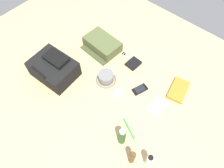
% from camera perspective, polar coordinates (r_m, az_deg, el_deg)
% --- Properties ---
extents(ground_plane, '(2.64, 2.02, 0.02)m').
position_cam_1_polar(ground_plane, '(1.60, -0.00, -0.99)').
color(ground_plane, tan).
rests_on(ground_plane, ground).
extents(backpack, '(0.34, 0.27, 0.17)m').
position_cam_1_polar(backpack, '(1.66, -15.41, 4.12)').
color(backpack, black).
rests_on(backpack, ground_plane).
extents(toiletry_pouch, '(0.30, 0.24, 0.09)m').
position_cam_1_polar(toiletry_pouch, '(1.79, -2.69, 10.63)').
color(toiletry_pouch, '#47512D').
rests_on(toiletry_pouch, ground_plane).
extents(bucket_hat, '(0.16, 0.16, 0.07)m').
position_cam_1_polar(bucket_hat, '(1.60, -1.63, 1.75)').
color(bucket_hat, slate).
rests_on(bucket_hat, ground_plane).
extents(toothpaste_tube, '(0.04, 0.04, 0.14)m').
position_cam_1_polar(toothpaste_tube, '(1.34, 9.98, -19.69)').
color(toothpaste_tube, white).
rests_on(toothpaste_tube, ground_plane).
extents(cologne_bottle, '(0.04, 0.04, 0.15)m').
position_cam_1_polar(cologne_bottle, '(1.32, 5.47, -19.14)').
color(cologne_bottle, '#473319').
rests_on(cologne_bottle, ground_plane).
extents(shampoo_bottle, '(0.05, 0.05, 0.17)m').
position_cam_1_polar(shampoo_bottle, '(1.34, 2.71, -13.90)').
color(shampoo_bottle, '#19471E').
rests_on(shampoo_bottle, ground_plane).
extents(paperback_novel, '(0.16, 0.22, 0.02)m').
position_cam_1_polar(paperback_novel, '(1.64, 17.54, -1.58)').
color(paperback_novel, orange).
rests_on(paperback_novel, ground_plane).
extents(cell_phone, '(0.09, 0.13, 0.01)m').
position_cam_1_polar(cell_phone, '(1.58, 7.55, -1.45)').
color(cell_phone, black).
rests_on(cell_phone, ground_plane).
extents(media_player, '(0.07, 0.09, 0.01)m').
position_cam_1_polar(media_player, '(1.56, 1.73, -2.30)').
color(media_player, '#B7B7BC').
rests_on(media_player, ground_plane).
extents(wristwatch, '(0.07, 0.06, 0.01)m').
position_cam_1_polar(wristwatch, '(1.77, 3.81, 7.83)').
color(wristwatch, '#99999E').
rests_on(wristwatch, ground_plane).
extents(toothbrush, '(0.17, 0.08, 0.02)m').
position_cam_1_polar(toothbrush, '(1.45, 4.16, -11.13)').
color(toothbrush, '#198C33').
rests_on(toothbrush, ground_plane).
extents(wallet, '(0.10, 0.11, 0.02)m').
position_cam_1_polar(wallet, '(1.71, 5.80, 5.53)').
color(wallet, black).
rests_on(wallet, ground_plane).
extents(notepad, '(0.12, 0.15, 0.02)m').
position_cam_1_polar(notepad, '(1.54, 11.99, -5.90)').
color(notepad, beige).
rests_on(notepad, ground_plane).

